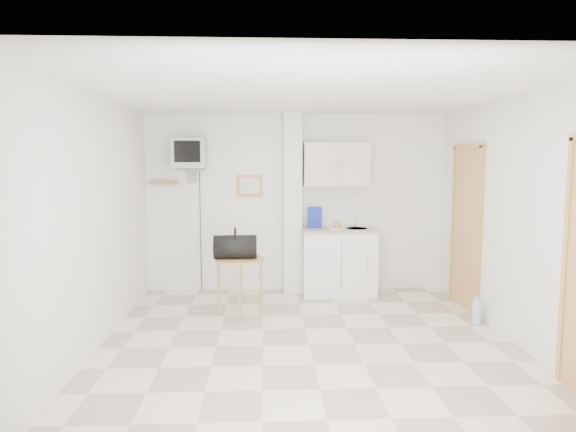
{
  "coord_description": "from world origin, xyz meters",
  "views": [
    {
      "loc": [
        -0.44,
        -4.99,
        1.88
      ],
      "look_at": [
        -0.19,
        0.6,
        1.25
      ],
      "focal_mm": 32.0,
      "sensor_mm": 36.0,
      "label": 1
    }
  ],
  "objects_px": {
    "duffel_bag": "(235,247)",
    "crt_television": "(190,154)",
    "round_table": "(240,267)",
    "water_bottle": "(477,311)"
  },
  "relations": [
    {
      "from": "duffel_bag",
      "to": "crt_television",
      "type": "bearing_deg",
      "value": 122.29
    },
    {
      "from": "round_table",
      "to": "water_bottle",
      "type": "distance_m",
      "value": 2.8
    },
    {
      "from": "crt_television",
      "to": "water_bottle",
      "type": "xyz_separation_m",
      "value": [
        3.43,
        -1.41,
        -1.79
      ]
    },
    {
      "from": "crt_television",
      "to": "duffel_bag",
      "type": "relative_size",
      "value": 4.18
    },
    {
      "from": "round_table",
      "to": "water_bottle",
      "type": "bearing_deg",
      "value": -9.16
    },
    {
      "from": "duffel_bag",
      "to": "water_bottle",
      "type": "relative_size",
      "value": 1.64
    },
    {
      "from": "crt_television",
      "to": "water_bottle",
      "type": "relative_size",
      "value": 6.86
    },
    {
      "from": "crt_television",
      "to": "round_table",
      "type": "distance_m",
      "value": 1.8
    },
    {
      "from": "round_table",
      "to": "crt_television",
      "type": "bearing_deg",
      "value": 125.99
    },
    {
      "from": "duffel_bag",
      "to": "water_bottle",
      "type": "xyz_separation_m",
      "value": [
        2.77,
        -0.43,
        -0.7
      ]
    }
  ]
}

